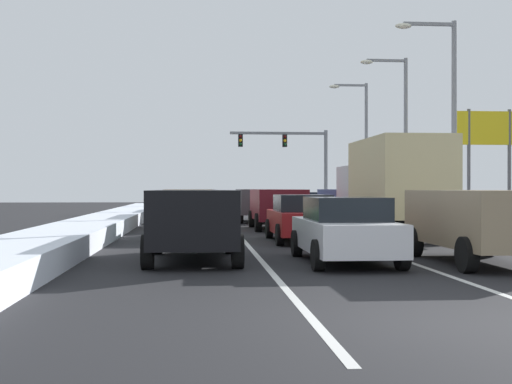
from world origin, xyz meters
TOP-DOWN VIEW (x-y plane):
  - ground_plane at (0.00, 17.48)m, footprint 120.00×120.00m
  - lane_stripe_between_right_lane_and_center_lane at (1.70, 21.85)m, footprint 0.14×48.07m
  - lane_stripe_between_center_lane_and_left_lane at (-1.70, 21.85)m, footprint 0.14×48.07m
  - snow_bank_right_shoulder at (7.00, 21.85)m, footprint 1.21×48.07m
  - snow_bank_left_shoulder at (-7.00, 21.85)m, footprint 2.19×48.07m
  - suv_tan_right_lane_nearest at (3.19, 6.59)m, footprint 2.16×4.90m
  - box_truck_right_lane_second at (3.48, 14.69)m, footprint 2.53×7.20m
  - suv_navy_right_lane_third at (3.59, 22.19)m, footprint 2.16×4.90m
  - sedan_gray_right_lane_fourth at (3.36, 28.27)m, footprint 2.00×4.50m
  - sedan_white_center_lane_nearest at (0.17, 6.97)m, footprint 2.00×4.50m
  - sedan_red_center_lane_second at (0.13, 13.27)m, footprint 2.00×4.50m
  - suv_maroon_center_lane_third at (0.12, 20.02)m, footprint 2.16×4.90m
  - suv_charcoal_center_lane_fourth at (-0.19, 26.54)m, footprint 2.16×4.90m
  - suv_black_left_lane_nearest at (-3.30, 7.77)m, footprint 2.16×4.90m
  - sedan_green_left_lane_second at (-3.39, 14.88)m, footprint 2.00×4.50m
  - suv_tan_left_lane_third at (-3.62, 21.36)m, footprint 2.16×4.90m
  - suv_silver_left_lane_fourth at (-3.32, 28.34)m, footprint 2.16×4.90m
  - traffic_light_gantry at (4.27, 43.69)m, footprint 7.54×0.47m
  - street_lamp_right_near at (7.26, 19.67)m, footprint 2.66×0.36m
  - street_lamp_right_mid at (7.86, 28.41)m, footprint 2.66×0.36m
  - street_lamp_right_far at (7.81, 37.15)m, footprint 2.66×0.36m
  - roadside_sign_right at (10.66, 23.18)m, footprint 3.20×0.16m

SIDE VIEW (x-z plane):
  - ground_plane at x=0.00m, z-range 0.00..0.00m
  - lane_stripe_between_right_lane_and_center_lane at x=1.70m, z-range 0.00..0.01m
  - lane_stripe_between_center_lane_and_left_lane at x=-1.70m, z-range 0.00..0.01m
  - snow_bank_right_shoulder at x=7.00m, z-range 0.00..0.47m
  - snow_bank_left_shoulder at x=-7.00m, z-range 0.00..0.56m
  - sedan_gray_right_lane_fourth at x=3.36m, z-range 0.01..1.52m
  - sedan_white_center_lane_nearest at x=0.17m, z-range 0.01..1.52m
  - sedan_red_center_lane_second at x=0.13m, z-range 0.01..1.52m
  - sedan_green_left_lane_second at x=-3.39m, z-range 0.01..1.52m
  - suv_tan_right_lane_nearest at x=3.19m, z-range 0.18..1.85m
  - suv_navy_right_lane_third at x=3.59m, z-range 0.18..1.85m
  - suv_maroon_center_lane_third at x=0.12m, z-range 0.18..1.85m
  - suv_charcoal_center_lane_fourth at x=-0.19m, z-range 0.18..1.85m
  - suv_black_left_lane_nearest at x=-3.30m, z-range 0.18..1.85m
  - suv_tan_left_lane_third at x=-3.62m, z-range 0.18..1.85m
  - suv_silver_left_lane_fourth at x=-3.32m, z-range 0.18..1.85m
  - box_truck_right_lane_second at x=3.48m, z-range 0.22..3.58m
  - roadside_sign_right at x=10.66m, z-range 1.27..6.77m
  - traffic_light_gantry at x=4.27m, z-range 1.40..7.60m
  - street_lamp_right_near at x=7.26m, z-range 0.82..9.61m
  - street_lamp_right_far at x=7.81m, z-range 0.82..9.66m
  - street_lamp_right_mid at x=7.86m, z-range 0.82..9.71m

